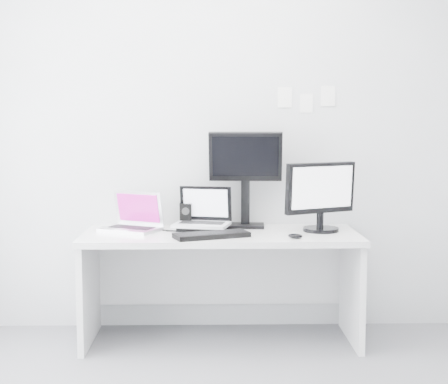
{
  "coord_description": "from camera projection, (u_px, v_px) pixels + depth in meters",
  "views": [
    {
      "loc": [
        -0.07,
        -3.03,
        1.46
      ],
      "look_at": [
        0.02,
        1.23,
        1.0
      ],
      "focal_mm": 53.18,
      "sensor_mm": 36.0,
      "label": 1
    }
  ],
  "objects": [
    {
      "name": "samsung_monitor",
      "position": [
        321.0,
        196.0,
        4.37
      ],
      "size": [
        0.57,
        0.44,
        0.47
      ],
      "primitive_type": "cube",
      "rotation": [
        0.0,
        0.0,
        0.45
      ],
      "color": "black",
      "rests_on": "desk"
    },
    {
      "name": "wall_note_2",
      "position": [
        328.0,
        96.0,
        4.6
      ],
      "size": [
        0.1,
        0.0,
        0.14
      ],
      "primitive_type": "cube",
      "color": "white",
      "rests_on": "back_wall"
    },
    {
      "name": "macbook",
      "position": [
        130.0,
        211.0,
        4.38
      ],
      "size": [
        0.45,
        0.41,
        0.27
      ],
      "primitive_type": "cube",
      "rotation": [
        0.0,
        0.0,
        -0.46
      ],
      "color": "silver",
      "rests_on": "desk"
    },
    {
      "name": "keyboard",
      "position": [
        212.0,
        235.0,
        4.15
      ],
      "size": [
        0.5,
        0.32,
        0.03
      ],
      "primitive_type": "cube",
      "rotation": [
        0.0,
        0.0,
        0.36
      ],
      "color": "black",
      "rests_on": "desk"
    },
    {
      "name": "back_wall",
      "position": [
        220.0,
        136.0,
        4.62
      ],
      "size": [
        3.6,
        0.0,
        3.6
      ],
      "primitive_type": "plane",
      "rotation": [
        1.57,
        0.0,
        0.0
      ],
      "color": "#B4B6B8",
      "rests_on": "ground"
    },
    {
      "name": "rear_monitor",
      "position": [
        245.0,
        178.0,
        4.52
      ],
      "size": [
        0.51,
        0.21,
        0.67
      ],
      "primitive_type": "cube",
      "rotation": [
        0.0,
        0.0,
        -0.06
      ],
      "color": "black",
      "rests_on": "desk"
    },
    {
      "name": "wall_note_0",
      "position": [
        285.0,
        97.0,
        4.59
      ],
      "size": [
        0.1,
        0.0,
        0.14
      ],
      "primitive_type": "cube",
      "color": "white",
      "rests_on": "back_wall"
    },
    {
      "name": "speaker",
      "position": [
        186.0,
        215.0,
        4.56
      ],
      "size": [
        0.09,
        0.09,
        0.16
      ],
      "primitive_type": "cube",
      "rotation": [
        0.0,
        0.0,
        -0.15
      ],
      "color": "black",
      "rests_on": "desk"
    },
    {
      "name": "desk",
      "position": [
        221.0,
        287.0,
        4.38
      ],
      "size": [
        1.8,
        0.7,
        0.73
      ],
      "primitive_type": "cube",
      "color": "silver",
      "rests_on": "ground"
    },
    {
      "name": "wall_note_1",
      "position": [
        306.0,
        103.0,
        4.6
      ],
      "size": [
        0.09,
        0.0,
        0.13
      ],
      "primitive_type": "cube",
      "color": "white",
      "rests_on": "back_wall"
    },
    {
      "name": "mouse",
      "position": [
        295.0,
        236.0,
        4.12
      ],
      "size": [
        0.11,
        0.09,
        0.03
      ],
      "primitive_type": "ellipsoid",
      "rotation": [
        0.0,
        0.0,
        -0.43
      ],
      "color": "black",
      "rests_on": "desk"
    },
    {
      "name": "dell_laptop",
      "position": [
        202.0,
        208.0,
        4.41
      ],
      "size": [
        0.41,
        0.35,
        0.3
      ],
      "primitive_type": "cube",
      "rotation": [
        0.0,
        0.0,
        -0.23
      ],
      "color": "silver",
      "rests_on": "desk"
    }
  ]
}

